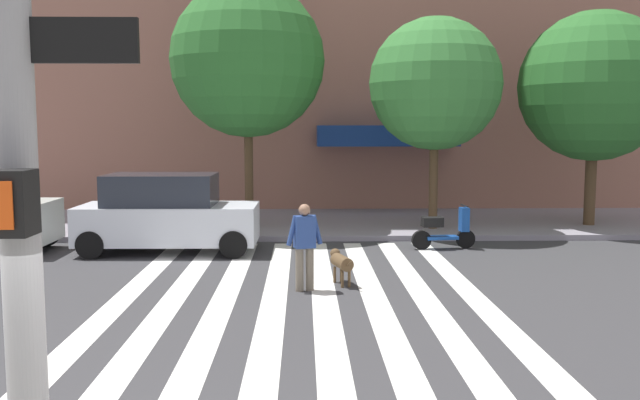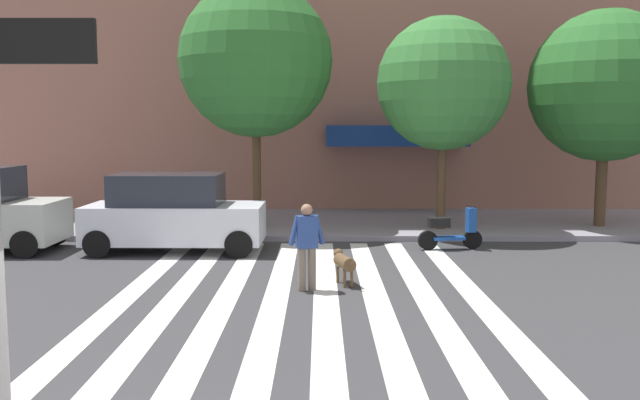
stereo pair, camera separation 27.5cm
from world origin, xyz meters
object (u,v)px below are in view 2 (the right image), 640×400
Objects in this scene: parked_car_behind_first at (174,214)px; pedestrian_dog_walker at (307,242)px; dog_on_leash at (344,262)px; street_tree_nearest at (256,61)px; parked_scooter at (451,231)px; street_tree_middle at (444,84)px; street_tree_further at (606,86)px.

pedestrian_dog_walker is (3.35, -4.01, -0.01)m from parked_car_behind_first.
street_tree_nearest is at bearing 108.74° from dog_on_leash.
parked_car_behind_first is at bearing -177.79° from parked_scooter.
parked_scooter is at bearing 2.21° from parked_car_behind_first.
pedestrian_dog_walker reaches higher than dog_on_leash.
dog_on_leash is at bearing -126.63° from parked_scooter.
street_tree_middle reaches higher than pedestrian_dog_walker.
parked_scooter is 4.53m from street_tree_middle.
street_tree_further reaches higher than street_tree_middle.
street_tree_further is at bearing 41.28° from dog_on_leash.
parked_car_behind_first is 0.69× the size of street_tree_further.
street_tree_middle is at bearing -6.03° from street_tree_nearest.
pedestrian_dog_walker is at bearing -50.16° from parked_car_behind_first.
parked_car_behind_first is at bearing -164.27° from street_tree_further.
street_tree_further is at bearing 15.73° from parked_car_behind_first.
street_tree_middle reaches higher than dog_on_leash.
parked_scooter is at bearing 53.37° from dog_on_leash.
parked_car_behind_first is 0.72× the size of street_tree_middle.
street_tree_middle is at bearing 61.32° from pedestrian_dog_walker.
street_tree_nearest is 8.50m from dog_on_leash.
pedestrian_dog_walker is at bearing -144.05° from dog_on_leash.
street_tree_nearest is at bearing 102.34° from pedestrian_dog_walker.
pedestrian_dog_walker is at bearing -118.68° from street_tree_middle.
pedestrian_dog_walker reaches higher than parked_scooter.
street_tree_nearest is at bearing 62.31° from parked_car_behind_first.
street_tree_further reaches higher than parked_car_behind_first.
parked_car_behind_first reaches higher than dog_on_leash.
street_tree_further is 6.13× the size of dog_on_leash.
parked_scooter is 1.00× the size of pedestrian_dog_walker.
pedestrian_dog_walker is (1.61, -7.34, -4.03)m from street_tree_nearest.
street_tree_further is (10.10, 0.01, -0.73)m from street_tree_nearest.
street_tree_nearest is 8.52m from pedestrian_dog_walker.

